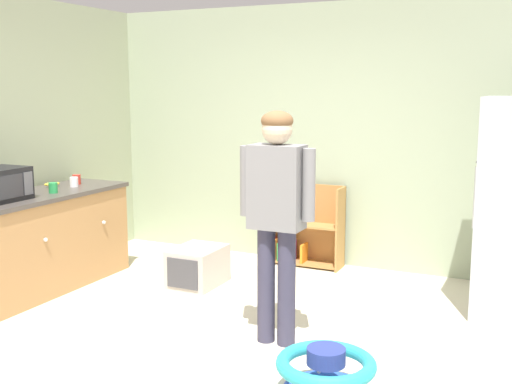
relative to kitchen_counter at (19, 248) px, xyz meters
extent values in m
plane|color=beige|center=(2.20, -0.07, -0.45)|extent=(12.00, 12.00, 0.00)
cube|color=#9EAC8B|center=(2.20, 2.26, 0.90)|extent=(5.20, 0.06, 2.70)
cube|color=#9DA886|center=(-0.43, 0.74, 0.90)|extent=(0.06, 2.99, 2.70)
cube|color=#AE7C4A|center=(0.00, 0.00, -0.02)|extent=(0.60, 2.34, 0.86)
cube|color=#49423D|center=(0.00, 0.00, 0.43)|extent=(0.64, 2.38, 0.04)
sphere|color=silver|center=(0.31, 0.00, 0.11)|extent=(0.04, 0.04, 0.04)
sphere|color=silver|center=(0.31, 0.78, 0.11)|extent=(0.04, 0.04, 0.04)
cylinder|color=silver|center=(3.66, 1.23, 0.53)|extent=(0.02, 0.02, 0.50)
cube|color=#333333|center=(3.68, 1.40, 0.83)|extent=(0.01, 0.67, 0.01)
cube|color=#AE7B40|center=(1.52, 2.04, -0.03)|extent=(0.02, 0.28, 0.85)
cube|color=#AE7B40|center=(2.30, 2.04, -0.03)|extent=(0.02, 0.28, 0.85)
cube|color=#B3783D|center=(1.91, 2.17, -0.03)|extent=(0.80, 0.02, 0.85)
cube|color=#AE7B40|center=(1.91, 2.04, -0.42)|extent=(0.76, 0.24, 0.02)
cube|color=#AE7B40|center=(1.91, 2.04, -0.02)|extent=(0.76, 0.24, 0.02)
cube|color=#B12229|center=(1.56, 2.02, -0.30)|extent=(0.02, 0.17, 0.22)
cube|color=#285D95|center=(1.56, 2.02, 0.07)|extent=(0.02, 0.17, 0.16)
cube|color=orange|center=(1.61, 2.02, -0.30)|extent=(0.02, 0.17, 0.22)
cube|color=#85338B|center=(1.62, 2.02, 0.11)|extent=(0.03, 0.17, 0.24)
cube|color=green|center=(1.66, 2.02, -0.32)|extent=(0.03, 0.17, 0.19)
cube|color=#413B40|center=(1.66, 2.02, 0.10)|extent=(0.02, 0.17, 0.21)
cube|color=#B8312B|center=(1.74, 2.02, -0.32)|extent=(0.03, 0.17, 0.17)
cube|color=#1F60A7|center=(1.70, 2.02, 0.12)|extent=(0.03, 0.17, 0.26)
cube|color=orange|center=(1.79, 2.02, -0.33)|extent=(0.03, 0.17, 0.16)
cube|color=purple|center=(1.76, 2.02, 0.07)|extent=(0.03, 0.17, 0.16)
cube|color=#923F95|center=(1.79, 2.02, -0.30)|extent=(0.03, 0.17, 0.21)
cube|color=#8A358E|center=(1.86, 2.02, 0.08)|extent=(0.03, 0.17, 0.18)
cube|color=orange|center=(1.92, 2.02, -0.31)|extent=(0.03, 0.17, 0.20)
cylinder|color=#3A384D|center=(2.38, 0.03, -0.02)|extent=(0.13, 0.13, 0.86)
cylinder|color=#3A384D|center=(2.54, 0.03, -0.02)|extent=(0.13, 0.13, 0.86)
cube|color=gray|center=(2.46, 0.03, 0.70)|extent=(0.38, 0.22, 0.60)
cylinder|color=gray|center=(2.22, 0.03, 0.73)|extent=(0.09, 0.09, 0.51)
cylinder|color=gray|center=(2.70, 0.03, 0.73)|extent=(0.09, 0.09, 0.51)
sphere|color=beige|center=(2.46, 0.03, 1.11)|extent=(0.22, 0.22, 0.22)
ellipsoid|color=brown|center=(2.46, 0.03, 1.17)|extent=(0.23, 0.23, 0.14)
torus|color=#29A9B4|center=(3.06, -0.62, -0.23)|extent=(0.60, 0.60, 0.08)
cylinder|color=navy|center=(3.06, -0.62, -0.18)|extent=(0.23, 0.23, 0.10)
cylinder|color=silver|center=(2.95, -0.43, -0.32)|extent=(0.02, 0.02, 0.18)
cube|color=#BDB3A8|center=(1.24, 0.99, -0.27)|extent=(0.42, 0.54, 0.36)
cube|color=#424247|center=(1.24, 0.71, -0.27)|extent=(0.32, 0.01, 0.27)
cube|color=#2D2D33|center=(0.16, -0.22, 0.59)|extent=(0.01, 0.31, 0.20)
cube|color=#515156|center=(0.16, -0.01, 0.59)|extent=(0.01, 0.10, 0.20)
ellipsoid|color=yellow|center=(-0.15, 0.61, 0.48)|extent=(0.11, 0.15, 0.04)
ellipsoid|color=yellow|center=(-0.14, 0.61, 0.48)|extent=(0.07, 0.16, 0.04)
ellipsoid|color=yellow|center=(-0.12, 0.61, 0.48)|extent=(0.07, 0.16, 0.04)
ellipsoid|color=yellow|center=(-0.11, 0.61, 0.48)|extent=(0.11, 0.15, 0.04)
cylinder|color=green|center=(0.11, 0.34, 0.50)|extent=(0.08, 0.08, 0.09)
cylinder|color=white|center=(0.04, 0.70, 0.50)|extent=(0.08, 0.08, 0.09)
cylinder|color=red|center=(-0.05, 0.85, 0.50)|extent=(0.08, 0.08, 0.09)
camera|label=1|loc=(4.20, -4.03, 1.40)|focal=44.56mm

